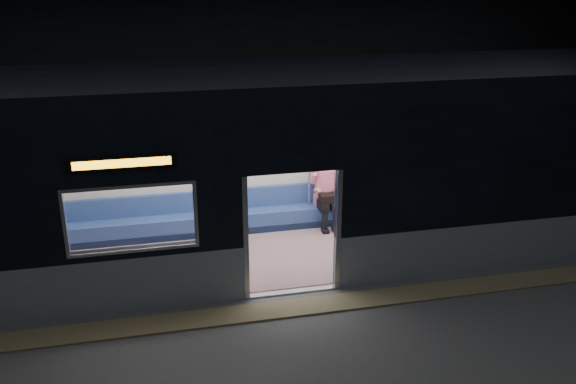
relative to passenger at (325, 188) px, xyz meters
name	(u,v)px	position (x,y,z in m)	size (l,w,h in m)	color
station_floor	(309,328)	(-1.27, -3.55, -0.82)	(24.00, 14.00, 0.01)	#47494C
station_envelope	(312,76)	(-1.27, -3.55, 2.84)	(24.00, 14.00, 5.00)	black
tactile_strip	(300,307)	(-1.27, -3.00, -0.80)	(22.80, 0.50, 0.03)	#8C7F59
metro_car	(273,157)	(-1.27, -1.00, 1.03)	(18.00, 3.04, 3.35)	#929EAE
passenger	(325,188)	(0.00, 0.00, 0.00)	(0.42, 0.73, 1.42)	black
handbag	(328,198)	(-0.02, -0.24, -0.12)	(0.31, 0.27, 0.16)	black
transit_map	(362,148)	(0.85, 0.31, 0.69)	(1.09, 0.03, 0.71)	white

